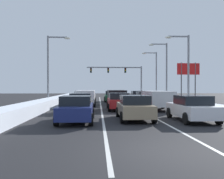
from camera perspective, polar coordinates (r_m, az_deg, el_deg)
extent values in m
plane|color=black|center=(24.11, 1.53, -4.26)|extent=(120.00, 120.00, 0.00)
cube|color=silver|center=(28.38, 4.27, -3.54)|extent=(0.14, 45.36, 0.01)
cube|color=silver|center=(28.14, -2.63, -3.57)|extent=(0.14, 45.36, 0.01)
cube|color=silver|center=(29.53, 14.53, -2.78)|extent=(1.64, 45.36, 0.64)
cube|color=silver|center=(28.56, -13.33, -2.68)|extent=(1.59, 45.36, 0.85)
cube|color=silver|center=(15.47, 17.90, -4.58)|extent=(1.82, 4.50, 0.70)
cube|color=black|center=(15.29, 18.11, -2.37)|extent=(1.64, 2.20, 0.55)
cube|color=red|center=(13.17, 18.55, -4.94)|extent=(0.24, 0.08, 0.14)
cube|color=red|center=(13.74, 23.93, -4.73)|extent=(0.24, 0.08, 0.14)
cylinder|color=black|center=(16.67, 13.10, -5.24)|extent=(0.22, 0.66, 0.66)
cylinder|color=black|center=(17.26, 18.81, -5.06)|extent=(0.22, 0.66, 0.66)
cylinder|color=black|center=(13.74, 16.76, -6.47)|extent=(0.22, 0.66, 0.66)
cylinder|color=black|center=(14.45, 23.45, -6.15)|extent=(0.22, 0.66, 0.66)
cube|color=#B7BABF|center=(22.04, 10.38, -1.99)|extent=(1.95, 4.90, 1.25)
cube|color=black|center=(19.70, 12.03, -1.48)|extent=(1.56, 0.06, 0.55)
cube|color=red|center=(19.54, 9.81, -2.59)|extent=(0.20, 0.08, 0.28)
cube|color=red|center=(19.95, 14.19, -2.54)|extent=(0.20, 0.08, 0.28)
cylinder|color=black|center=(23.54, 7.14, -3.47)|extent=(0.25, 0.74, 0.74)
cylinder|color=black|center=(23.96, 11.64, -3.41)|extent=(0.25, 0.74, 0.74)
cylinder|color=black|center=(20.22, 8.88, -4.12)|extent=(0.25, 0.74, 0.74)
cylinder|color=black|center=(20.70, 14.07, -4.02)|extent=(0.25, 0.74, 0.74)
cube|color=maroon|center=(28.51, 7.45, -2.26)|extent=(1.82, 4.50, 0.70)
cube|color=black|center=(28.34, 7.51, -1.05)|extent=(1.64, 2.20, 0.55)
cube|color=red|center=(26.21, 6.86, -2.24)|extent=(0.24, 0.08, 0.14)
cube|color=red|center=(26.49, 9.81, -2.21)|extent=(0.24, 0.08, 0.14)
cylinder|color=black|center=(29.90, 5.22, -2.71)|extent=(0.22, 0.66, 0.66)
cylinder|color=black|center=(30.21, 8.57, -2.68)|extent=(0.22, 0.66, 0.66)
cylinder|color=black|center=(26.84, 6.20, -3.07)|extent=(0.22, 0.66, 0.66)
cylinder|color=black|center=(27.19, 9.91, -3.03)|extent=(0.22, 0.66, 0.66)
cube|color=#38383D|center=(35.37, 5.92, -1.73)|extent=(1.82, 4.50, 0.70)
cube|color=black|center=(35.20, 5.96, -0.76)|extent=(1.64, 2.20, 0.55)
cube|color=red|center=(33.08, 5.34, -1.67)|extent=(0.24, 0.08, 0.14)
cube|color=red|center=(33.32, 7.70, -1.66)|extent=(0.24, 0.08, 0.14)
cylinder|color=black|center=(36.78, 4.16, -2.11)|extent=(0.22, 0.66, 0.66)
cylinder|color=black|center=(37.06, 6.90, -2.10)|extent=(0.22, 0.66, 0.66)
cylinder|color=black|center=(33.72, 4.84, -2.35)|extent=(0.22, 0.66, 0.66)
cylinder|color=black|center=(34.01, 7.82, -2.33)|extent=(0.22, 0.66, 0.66)
cube|color=#937F60|center=(15.29, 5.14, -4.62)|extent=(1.82, 4.50, 0.70)
cube|color=black|center=(15.10, 5.22, -2.38)|extent=(1.64, 2.20, 0.55)
cube|color=red|center=(13.02, 3.53, -4.98)|extent=(0.24, 0.08, 0.14)
cube|color=red|center=(13.25, 9.50, -4.89)|extent=(0.24, 0.08, 0.14)
cylinder|color=black|center=(16.76, 1.34, -5.20)|extent=(0.22, 0.66, 0.66)
cylinder|color=black|center=(16.99, 7.35, -5.13)|extent=(0.22, 0.66, 0.66)
cylinder|color=black|center=(13.69, 2.38, -6.48)|extent=(0.22, 0.66, 0.66)
cylinder|color=black|center=(13.97, 9.70, -6.34)|extent=(0.22, 0.66, 0.66)
cube|color=maroon|center=(21.85, 1.54, -3.09)|extent=(1.82, 4.50, 0.70)
cube|color=black|center=(21.68, 1.57, -1.52)|extent=(1.64, 2.20, 0.55)
cube|color=red|center=(19.61, 0.05, -3.14)|extent=(0.24, 0.08, 0.14)
cube|color=red|center=(19.74, 4.07, -3.12)|extent=(0.24, 0.08, 0.14)
cylinder|color=black|center=(23.36, -0.96, -3.60)|extent=(0.22, 0.66, 0.66)
cylinder|color=black|center=(23.50, 3.39, -3.57)|extent=(0.22, 0.66, 0.66)
cylinder|color=black|center=(20.28, -0.61, -4.22)|extent=(0.22, 0.66, 0.66)
cylinder|color=black|center=(20.43, 4.39, -4.18)|extent=(0.22, 0.66, 0.66)
cube|color=black|center=(28.76, 1.04, -1.41)|extent=(1.95, 4.90, 1.25)
cube|color=black|center=(26.35, 1.43, -0.98)|extent=(1.56, 0.06, 0.55)
cube|color=red|center=(26.32, -0.27, -1.80)|extent=(0.20, 0.08, 0.28)
cube|color=red|center=(26.44, 3.11, -1.79)|extent=(0.20, 0.08, 0.28)
cylinder|color=black|center=(30.43, -1.00, -2.58)|extent=(0.25, 0.74, 0.74)
cylinder|color=black|center=(30.56, 2.59, -2.56)|extent=(0.25, 0.74, 0.74)
cylinder|color=black|center=(27.03, -0.72, -2.96)|extent=(0.25, 0.74, 0.74)
cylinder|color=black|center=(27.19, 3.31, -2.94)|extent=(0.25, 0.74, 0.74)
cube|color=#1E5633|center=(34.44, -0.14, -1.79)|extent=(1.82, 4.50, 0.70)
cube|color=black|center=(34.28, -0.13, -0.79)|extent=(1.64, 2.20, 0.55)
cube|color=red|center=(32.21, -1.16, -1.73)|extent=(0.24, 0.08, 0.14)
cube|color=red|center=(32.29, 1.30, -1.72)|extent=(0.24, 0.08, 0.14)
cylinder|color=black|center=(35.97, -1.69, -2.17)|extent=(0.22, 0.66, 0.66)
cylinder|color=black|center=(36.06, 1.14, -2.16)|extent=(0.22, 0.66, 0.66)
cylinder|color=black|center=(32.87, -1.55, -2.42)|extent=(0.22, 0.66, 0.66)
cylinder|color=black|center=(32.97, 1.55, -2.41)|extent=(0.22, 0.66, 0.66)
cube|color=navy|center=(14.41, -8.22, -4.93)|extent=(1.82, 4.50, 0.70)
cube|color=black|center=(14.22, -8.27, -2.56)|extent=(1.64, 2.20, 0.55)
cube|color=red|center=(12.31, -12.34, -5.30)|extent=(0.24, 0.08, 0.14)
cube|color=red|center=(12.17, -5.86, -5.36)|extent=(0.24, 0.08, 0.14)
cylinder|color=black|center=(16.07, -10.91, -5.45)|extent=(0.22, 0.66, 0.66)
cylinder|color=black|center=(15.93, -4.52, -5.50)|extent=(0.22, 0.66, 0.66)
cylinder|color=black|center=(13.03, -12.75, -6.85)|extent=(0.22, 0.66, 0.66)
cylinder|color=black|center=(12.85, -4.84, -6.93)|extent=(0.22, 0.66, 0.66)
cube|color=slate|center=(20.71, -7.22, -3.29)|extent=(1.82, 4.50, 0.70)
cube|color=black|center=(20.53, -7.25, -1.63)|extent=(1.64, 2.20, 0.55)
cube|color=red|center=(18.58, -9.82, -3.35)|extent=(0.24, 0.08, 0.14)
cube|color=red|center=(18.47, -5.55, -3.37)|extent=(0.24, 0.08, 0.14)
cylinder|color=black|center=(22.35, -9.22, -3.79)|extent=(0.22, 0.66, 0.66)
cylinder|color=black|center=(22.23, -4.65, -3.80)|extent=(0.22, 0.66, 0.66)
cylinder|color=black|center=(19.28, -10.19, -4.47)|extent=(0.22, 0.66, 0.66)
cylinder|color=black|center=(19.15, -4.88, -4.49)|extent=(0.22, 0.66, 0.66)
cube|color=silver|center=(26.79, -6.11, -1.55)|extent=(1.95, 4.90, 1.25)
cube|color=black|center=(24.37, -6.39, -1.10)|extent=(1.56, 0.06, 0.55)
cube|color=red|center=(24.45, -8.22, -1.98)|extent=(0.20, 0.08, 0.28)
cube|color=red|center=(24.37, -4.56, -1.98)|extent=(0.20, 0.08, 0.28)
cylinder|color=black|center=(28.58, -7.85, -2.78)|extent=(0.25, 0.74, 0.74)
cylinder|color=black|center=(28.49, -4.01, -2.79)|extent=(0.25, 0.74, 0.74)
cylinder|color=black|center=(25.19, -8.47, -3.21)|extent=(0.25, 0.74, 0.74)
cylinder|color=black|center=(25.09, -4.12, -3.23)|extent=(0.25, 0.74, 0.74)
cube|color=#B7BABF|center=(33.21, -5.47, -1.87)|extent=(1.82, 4.50, 0.70)
cube|color=black|center=(33.04, -5.48, -0.84)|extent=(1.64, 2.20, 0.55)
cube|color=red|center=(31.05, -6.91, -1.82)|extent=(0.24, 0.08, 0.14)
cube|color=red|center=(30.99, -4.35, -1.82)|extent=(0.24, 0.08, 0.14)
cylinder|color=black|center=(34.82, -6.83, -2.26)|extent=(0.22, 0.66, 0.66)
cylinder|color=black|center=(34.75, -3.90, -2.26)|extent=(0.22, 0.66, 0.66)
cylinder|color=black|center=(31.73, -7.19, -2.53)|extent=(0.22, 0.66, 0.66)
cylinder|color=black|center=(31.65, -3.97, -2.53)|extent=(0.22, 0.66, 0.66)
cylinder|color=slate|center=(49.46, 6.78, 1.76)|extent=(0.28, 0.28, 6.20)
cube|color=slate|center=(48.96, 0.53, 5.11)|extent=(10.80, 0.20, 0.20)
cube|color=black|center=(49.11, 3.10, 4.43)|extent=(0.34, 0.34, 0.95)
sphere|color=#4C0A0A|center=(48.94, 3.12, 4.77)|extent=(0.22, 0.22, 0.22)
sphere|color=#F2AD14|center=(48.92, 3.12, 4.44)|extent=(0.22, 0.22, 0.22)
sphere|color=#0C3819|center=(48.90, 3.12, 4.11)|extent=(0.22, 0.22, 0.22)
cube|color=black|center=(48.85, -0.88, 4.45)|extent=(0.34, 0.34, 0.95)
sphere|color=#4C0A0A|center=(48.68, -0.87, 4.80)|extent=(0.22, 0.22, 0.22)
sphere|color=#F2AD14|center=(48.66, -0.87, 4.46)|extent=(0.22, 0.22, 0.22)
sphere|color=#0C3819|center=(48.64, -0.87, 4.13)|extent=(0.22, 0.22, 0.22)
cube|color=black|center=(48.83, -4.88, 4.45)|extent=(0.34, 0.34, 0.95)
sphere|color=#4C0A0A|center=(48.66, -4.89, 4.80)|extent=(0.22, 0.22, 0.22)
sphere|color=#F2AD14|center=(48.64, -4.89, 4.46)|extent=(0.22, 0.22, 0.22)
sphere|color=#0C3819|center=(48.62, -4.89, 4.13)|extent=(0.22, 0.22, 0.22)
cylinder|color=gray|center=(27.82, 17.23, 4.19)|extent=(0.22, 0.22, 7.60)
cube|color=gray|center=(27.94, 15.09, 11.73)|extent=(2.20, 0.14, 0.14)
ellipsoid|color=#EAE5C6|center=(27.60, 12.88, 11.67)|extent=(0.70, 0.36, 0.24)
cylinder|color=gray|center=(35.65, 12.50, 3.88)|extent=(0.22, 0.22, 8.23)
cube|color=gray|center=(35.83, 10.79, 10.25)|extent=(2.20, 0.14, 0.14)
ellipsoid|color=#EAE5C6|center=(35.57, 9.04, 10.16)|extent=(0.70, 0.36, 0.24)
cylinder|color=gray|center=(43.75, 10.19, 3.20)|extent=(0.22, 0.22, 8.16)
cube|color=gray|center=(43.87, 8.79, 8.35)|extent=(2.20, 0.14, 0.14)
ellipsoid|color=#EAE5C6|center=(43.64, 7.36, 8.26)|extent=(0.70, 0.36, 0.24)
cylinder|color=gray|center=(29.24, -14.55, 4.30)|extent=(0.22, 0.22, 7.90)
cube|color=gray|center=(29.54, -12.43, 11.70)|extent=(2.20, 0.14, 0.14)
ellipsoid|color=#EAE5C6|center=(29.37, -10.27, 11.57)|extent=(0.70, 0.36, 0.24)
cylinder|color=#59595B|center=(36.03, 15.71, 1.67)|extent=(0.16, 0.16, 5.50)
cylinder|color=#59595B|center=(36.72, 18.66, 1.64)|extent=(0.16, 0.16, 5.50)
cube|color=red|center=(36.45, 17.21, 4.56)|extent=(3.20, 0.12, 1.60)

